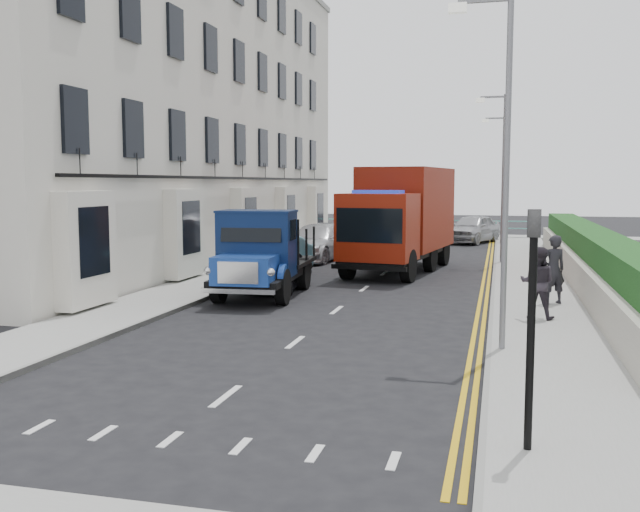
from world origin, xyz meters
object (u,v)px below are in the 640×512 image
at_px(lamp_near, 500,153).
at_px(parked_car_front, 279,270).
at_px(pedestrian_east_near, 553,269).
at_px(lamp_mid, 501,168).
at_px(red_lorry, 401,216).
at_px(lamp_far, 501,172).
at_px(bedford_lorry, 259,259).

distance_m(lamp_near, parked_car_front, 10.42).
bearing_deg(pedestrian_east_near, parked_car_front, -33.63).
relative_size(lamp_mid, red_lorry, 0.89).
xyz_separation_m(lamp_mid, lamp_far, (0.00, 10.00, 0.00)).
bearing_deg(lamp_near, pedestrian_east_near, 75.82).
bearing_deg(lamp_mid, bedford_lorry, -122.42).
relative_size(lamp_near, parked_car_front, 1.90).
xyz_separation_m(lamp_near, bedford_lorry, (-6.82, 5.27, -2.81)).
height_order(lamp_near, parked_car_front, lamp_near).
distance_m(lamp_mid, lamp_far, 10.00).
relative_size(bedford_lorry, parked_car_front, 1.52).
distance_m(lamp_far, pedestrian_east_near, 20.44).
bearing_deg(red_lorry, lamp_mid, 47.87).
bearing_deg(lamp_far, bedford_lorry, -108.20).
height_order(lamp_near, bedford_lorry, lamp_near).
xyz_separation_m(bedford_lorry, parked_car_front, (0.04, 1.89, -0.56)).
xyz_separation_m(lamp_far, pedestrian_east_near, (1.47, -20.18, -2.94)).
distance_m(lamp_near, lamp_far, 26.00).
xyz_separation_m(lamp_near, lamp_mid, (0.00, 16.00, 0.00)).
bearing_deg(red_lorry, bedford_lorry, -104.63).
height_order(lamp_far, bedford_lorry, lamp_far).
distance_m(lamp_far, red_lorry, 13.70).
bearing_deg(pedestrian_east_near, lamp_far, -110.27).
distance_m(bedford_lorry, parked_car_front, 1.97).
xyz_separation_m(lamp_mid, pedestrian_east_near, (1.47, -10.18, -2.94)).
xyz_separation_m(lamp_far, bedford_lorry, (-6.82, -20.73, -2.81)).
xyz_separation_m(lamp_near, parked_car_front, (-6.78, 7.16, -3.37)).
bearing_deg(pedestrian_east_near, red_lorry, -78.63).
relative_size(red_lorry, parked_car_front, 2.14).
relative_size(bedford_lorry, pedestrian_east_near, 2.97).
relative_size(lamp_mid, bedford_lorry, 1.25).
xyz_separation_m(lamp_mid, bedford_lorry, (-6.82, -10.73, -2.81)).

